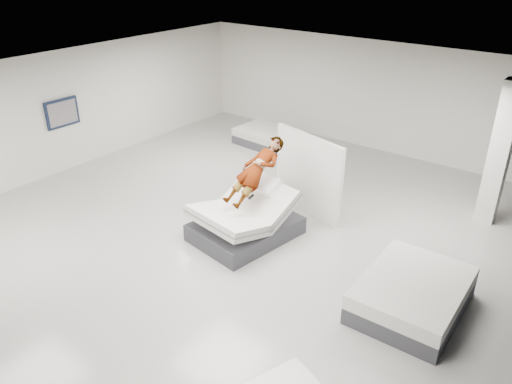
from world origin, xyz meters
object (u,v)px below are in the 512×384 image
(divider_panel, at_px, (308,174))
(wall_poster, at_px, (62,113))
(hero_bed, at_px, (245,220))
(person, at_px, (256,179))
(column, at_px, (500,154))
(flat_bed_right_far, at_px, (412,295))
(flat_bed_left_far, at_px, (267,137))
(remote, at_px, (251,197))

(divider_panel, height_order, wall_poster, wall_poster)
(wall_poster, bearing_deg, hero_bed, 1.14)
(person, height_order, column, column)
(person, xyz_separation_m, flat_bed_right_far, (3.66, -0.42, -0.98))
(flat_bed_right_far, distance_m, flat_bed_left_far, 8.13)
(remote, height_order, wall_poster, wall_poster)
(person, distance_m, flat_bed_left_far, 5.36)
(remote, xyz_separation_m, column, (3.64, 3.95, 0.55))
(divider_panel, bearing_deg, column, 46.78)
(hero_bed, relative_size, divider_panel, 1.12)
(hero_bed, xyz_separation_m, wall_poster, (-6.09, -0.12, 1.21))
(divider_panel, bearing_deg, flat_bed_left_far, 153.29)
(flat_bed_left_far, bearing_deg, flat_bed_right_far, -36.18)
(hero_bed, relative_size, flat_bed_right_far, 1.08)
(hero_bed, height_order, flat_bed_left_far, hero_bed)
(divider_panel, xyz_separation_m, flat_bed_right_far, (3.29, -1.87, -0.65))
(person, bearing_deg, flat_bed_right_far, 2.21)
(wall_poster, bearing_deg, person, 3.97)
(flat_bed_left_far, xyz_separation_m, wall_poster, (-3.22, -4.81, 1.35))
(flat_bed_right_far, distance_m, column, 4.21)
(flat_bed_right_far, bearing_deg, column, 87.92)
(person, bearing_deg, column, 52.00)
(wall_poster, bearing_deg, divider_panel, 16.12)
(divider_panel, xyz_separation_m, flat_bed_left_far, (-3.28, 2.93, -0.69))
(divider_panel, distance_m, wall_poster, 6.80)
(divider_panel, xyz_separation_m, column, (3.43, 2.12, 0.66))
(divider_panel, xyz_separation_m, wall_poster, (-6.50, -1.88, 0.66))
(flat_bed_right_far, xyz_separation_m, column, (0.14, 3.99, 1.31))
(person, height_order, remote, person)
(hero_bed, distance_m, wall_poster, 6.20)
(remote, bearing_deg, flat_bed_right_far, 8.10)
(person, xyz_separation_m, wall_poster, (-6.13, -0.43, 0.34))
(remote, distance_m, column, 5.40)
(divider_panel, relative_size, flat_bed_right_far, 0.97)
(hero_bed, height_order, wall_poster, wall_poster)
(flat_bed_right_far, height_order, column, column)
(remote, relative_size, flat_bed_left_far, 0.07)
(flat_bed_left_far, bearing_deg, divider_panel, -41.77)
(hero_bed, height_order, flat_bed_right_far, hero_bed)
(column, distance_m, wall_poster, 10.71)
(person, bearing_deg, wall_poster, -167.27)
(person, height_order, flat_bed_left_far, person)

